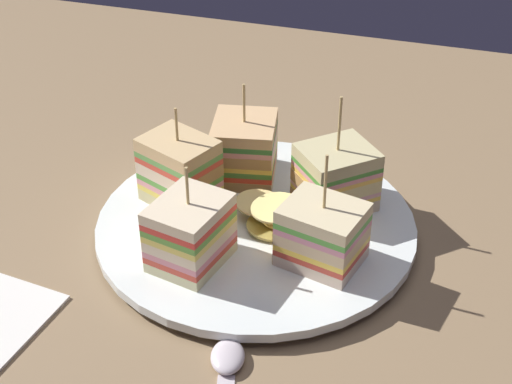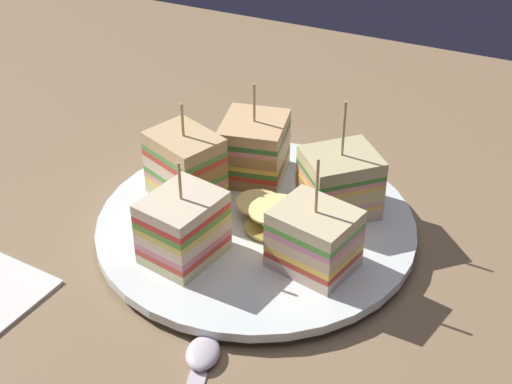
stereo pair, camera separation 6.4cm
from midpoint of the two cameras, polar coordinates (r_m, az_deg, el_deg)
ground_plane at (r=66.94cm, az=-2.73°, el=-3.89°), size 122.01×90.52×1.80cm
plate at (r=65.86cm, az=-2.77°, el=-2.67°), size 27.04×27.04×1.46cm
sandwich_wedge_0 at (r=59.78cm, az=1.83°, el=-3.25°), size 7.04×6.22×9.77cm
sandwich_wedge_1 at (r=66.06cm, az=3.13°, el=0.98°), size 7.94×7.88×10.45cm
sandwich_wedge_2 at (r=69.98cm, az=-3.47°, el=3.09°), size 6.57×7.00×9.26cm
sandwich_wedge_3 at (r=67.02cm, az=-8.35°, el=1.44°), size 7.37×6.60×9.11cm
sandwich_wedge_4 at (r=60.21cm, az=-7.91°, el=-3.09°), size 6.07×6.95×8.71cm
chip_pile at (r=64.36cm, az=-1.52°, el=-1.65°), size 7.20×6.80×2.80cm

